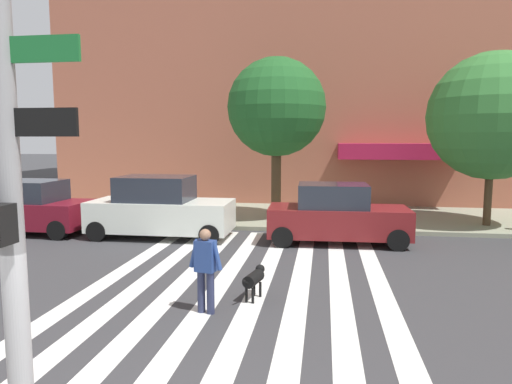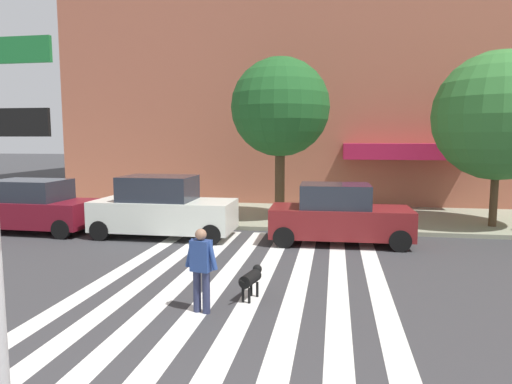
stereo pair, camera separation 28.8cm
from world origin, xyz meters
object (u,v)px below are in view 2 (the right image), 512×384
object	(u,v)px
parked_car_near_curb	(34,206)
parked_car_behind_first	(163,208)
street_tree_nearest	(280,108)
street_tree_middle	(499,116)
dog_on_leash	(251,278)
pedestrian_dog_walker	(201,266)
parked_car_third_in_line	(339,216)

from	to	relation	value
parked_car_near_curb	parked_car_behind_first	bearing A→B (deg)	-0.01
street_tree_nearest	street_tree_middle	size ratio (longest dim) A/B	1.00
parked_car_near_curb	dog_on_leash	distance (m)	10.48
parked_car_behind_first	pedestrian_dog_walker	world-z (taller)	parked_car_behind_first
street_tree_middle	parked_car_behind_first	bearing A→B (deg)	-164.90
parked_car_behind_first	parked_car_near_curb	bearing A→B (deg)	179.99
parked_car_behind_first	pedestrian_dog_walker	bearing A→B (deg)	-62.94
pedestrian_dog_walker	parked_car_third_in_line	bearing A→B (deg)	67.63
street_tree_nearest	parked_car_third_in_line	bearing A→B (deg)	-55.06
parked_car_near_curb	street_tree_middle	distance (m)	16.88
street_tree_nearest	pedestrian_dog_walker	bearing A→B (deg)	-92.00
parked_car_near_curb	street_tree_nearest	world-z (taller)	street_tree_nearest
street_tree_middle	parked_car_near_curb	bearing A→B (deg)	-169.29
pedestrian_dog_walker	dog_on_leash	world-z (taller)	pedestrian_dog_walker
parked_car_behind_first	pedestrian_dog_walker	xyz separation A→B (m)	(3.25, -6.37, -0.05)
parked_car_near_curb	parked_car_behind_first	size ratio (longest dim) A/B	0.90
pedestrian_dog_walker	dog_on_leash	bearing A→B (deg)	48.22
street_tree_middle	pedestrian_dog_walker	size ratio (longest dim) A/B	3.82
street_tree_nearest	street_tree_middle	bearing A→B (deg)	-1.38
parked_car_near_curb	parked_car_third_in_line	size ratio (longest dim) A/B	0.96
parked_car_behind_first	street_tree_nearest	size ratio (longest dim) A/B	0.75
parked_car_near_curb	pedestrian_dog_walker	size ratio (longest dim) A/B	2.60
street_tree_nearest	dog_on_leash	world-z (taller)	street_tree_nearest
parked_car_near_curb	street_tree_middle	xyz separation A→B (m)	(16.28, 3.08, 3.20)
parked_car_near_curb	dog_on_leash	size ratio (longest dim) A/B	4.29
parked_car_third_in_line	pedestrian_dog_walker	world-z (taller)	parked_car_third_in_line
parked_car_near_curb	pedestrian_dog_walker	xyz separation A→B (m)	(8.12, -6.37, 0.01)
parked_car_third_in_line	dog_on_leash	distance (m)	5.78
street_tree_nearest	dog_on_leash	distance (m)	9.65
parked_car_third_in_line	pedestrian_dog_walker	distance (m)	6.89
parked_car_near_curb	parked_car_third_in_line	world-z (taller)	parked_car_third_in_line
parked_car_third_in_line	dog_on_leash	bearing A→B (deg)	-108.38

